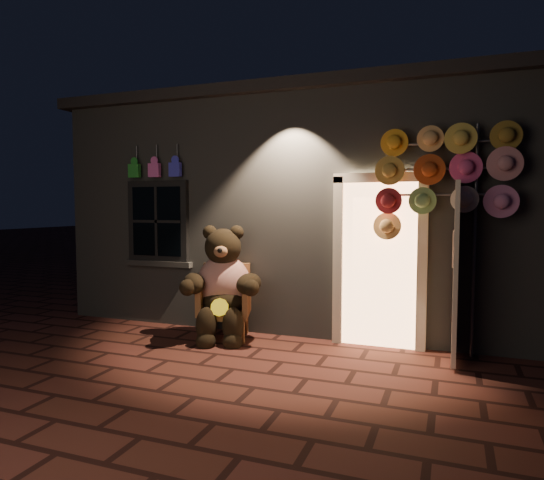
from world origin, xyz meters
The scene contains 5 objects.
ground centered at (0.00, 0.00, 0.00)m, with size 60.00×60.00×0.00m, color #50251E.
shop_building centered at (0.00, 3.99, 1.74)m, with size 7.30×5.95×3.51m.
wicker_armchair centered at (-0.66, 1.17, 0.49)m, with size 0.82×0.78×0.98m.
teddy_bear centered at (-0.64, 1.05, 0.72)m, with size 1.09×1.01×1.58m.
hat_rack centered at (2.07, 1.28, 2.14)m, with size 1.55×0.22×2.74m.
Camera 1 is at (2.21, -4.69, 1.78)m, focal length 32.00 mm.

